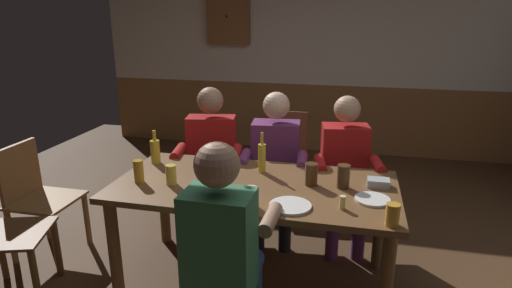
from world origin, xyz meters
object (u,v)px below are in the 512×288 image
chair_empty_near_left (285,154)px  plate_1 (290,206)px  person_1 (275,159)px  condiment_caddy (378,183)px  plate_0 (372,199)px  bottle_0 (210,192)px  bottle_2 (262,157)px  pint_glass_6 (251,197)px  dining_table (254,197)px  chair_empty_far_end (36,196)px  wall_dart_cabinet (228,16)px  bottle_1 (155,151)px  pint_glass_0 (311,174)px  pint_glass_2 (213,174)px  person_2 (345,166)px  pint_glass_1 (139,171)px  pint_glass_7 (392,215)px  pint_glass_5 (171,175)px  pint_glass_4 (343,176)px  person_3 (223,243)px  pint_glass_3 (224,185)px  person_0 (211,154)px  table_candle (342,202)px

chair_empty_near_left → plate_1: 1.77m
person_1 → condiment_caddy: size_ratio=8.69×
plate_0 → plate_1: size_ratio=0.85×
chair_empty_near_left → bottle_0: size_ratio=3.59×
bottle_2 → pint_glass_6: 0.57m
dining_table → plate_0: bearing=-7.0°
chair_empty_far_end → bottle_0: size_ratio=3.59×
wall_dart_cabinet → bottle_1: bearing=-84.8°
plate_1 → pint_glass_0: pint_glass_0 is taller
dining_table → pint_glass_2: 0.32m
person_2 → plate_1: person_2 is taller
pint_glass_1 → pint_glass_0: bearing=11.0°
person_1 → wall_dart_cabinet: 2.77m
bottle_2 → dining_table: bearing=-90.9°
pint_glass_0 → dining_table: bearing=-169.4°
plate_1 → dining_table: bearing=134.3°
pint_glass_7 → condiment_caddy: bearing=95.3°
person_2 → bottle_1: (-1.38, -0.46, 0.17)m
pint_glass_5 → bottle_0: bearing=-35.8°
pint_glass_4 → condiment_caddy: bearing=18.8°
chair_empty_near_left → plate_1: bearing=99.1°
bottle_0 → chair_empty_far_end: bearing=165.9°
person_3 → pint_glass_3: (-0.14, 0.47, 0.12)m
bottle_2 → pint_glass_0: (0.36, -0.16, -0.04)m
wall_dart_cabinet → pint_glass_6: bearing=-71.4°
pint_glass_1 → chair_empty_far_end: bearing=171.5°
person_1 → bottle_2: bearing=83.6°
person_0 → bottle_0: size_ratio=5.03×
plate_0 → pint_glass_7: 0.31m
plate_0 → pint_glass_2: pint_glass_2 is taller
chair_empty_far_end → pint_glass_5: 1.24m
person_3 → table_candle: size_ratio=15.67×
bottle_1 → bottle_2: (0.82, -0.00, 0.02)m
pint_glass_2 → condiment_caddy: bearing=10.4°
person_1 → pint_glass_1: 1.14m
pint_glass_0 → pint_glass_5: bearing=-167.3°
bottle_0 → pint_glass_7: bearing=0.4°
table_candle → pint_glass_0: pint_glass_0 is taller
bottle_0 → pint_glass_7: bottle_0 is taller
bottle_0 → person_3: bearing=-60.5°
wall_dart_cabinet → pint_glass_0: bearing=-64.1°
bottle_1 → person_1: bearing=29.4°
pint_glass_1 → pint_glass_2: bearing=11.3°
person_0 → pint_glass_5: size_ratio=9.27×
plate_0 → pint_glass_1: pint_glass_1 is taller
pint_glass_3 → pint_glass_0: bearing=29.7°
plate_0 → pint_glass_3: size_ratio=1.53×
pint_glass_7 → wall_dart_cabinet: wall_dart_cabinet is taller
plate_0 → pint_glass_2: bearing=177.8°
person_2 → wall_dart_cabinet: bearing=-64.4°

